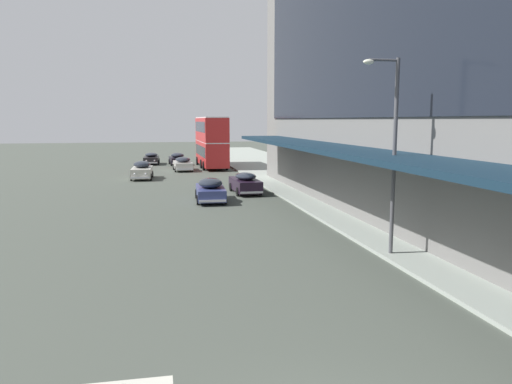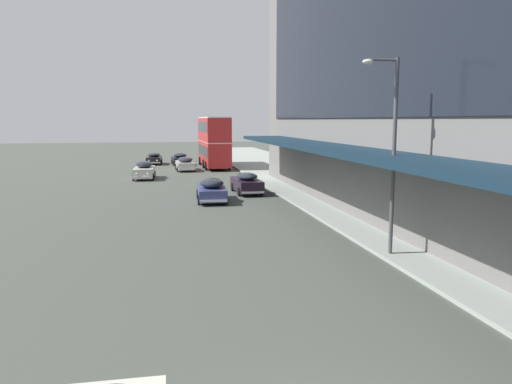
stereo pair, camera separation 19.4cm
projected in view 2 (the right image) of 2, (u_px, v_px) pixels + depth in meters
The scene contains 8 objects.
transit_bus_kerbside_front at pixel (214, 140), 57.64m from camera, with size 2.89×10.90×5.80m.
sedan_oncoming_front at pixel (154, 158), 62.09m from camera, with size 2.05×4.44×1.44m.
sedan_trailing_mid at pixel (144, 170), 46.59m from camera, with size 2.08×4.52×1.67m.
sedan_second_mid at pixel (212, 190), 33.68m from camera, with size 2.13×4.68×1.60m.
sedan_trailing_near at pixel (180, 159), 61.27m from camera, with size 2.09×4.37×1.50m.
sedan_lead_near at pixel (247, 183), 37.40m from camera, with size 1.95×4.70×1.58m.
sedan_second_near at pixel (185, 164), 54.15m from camera, with size 2.04×4.62×1.51m.
street_lamp at pixel (391, 143), 19.38m from camera, with size 1.50×0.28×7.66m.
Camera 2 is at (-2.61, -6.99, 5.45)m, focal length 35.00 mm.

